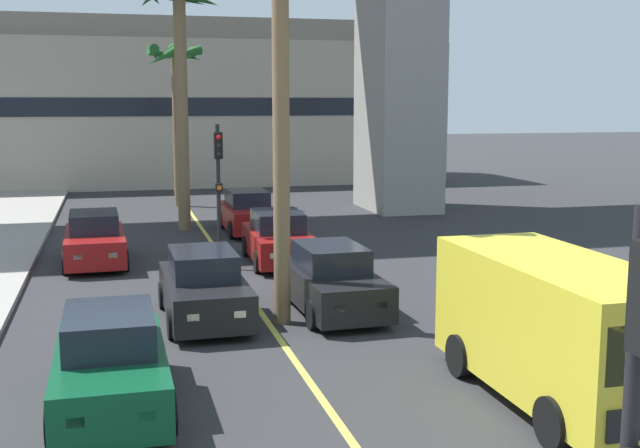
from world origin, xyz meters
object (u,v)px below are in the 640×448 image
object	(u,v)px
car_queue_fifth	(248,213)
delivery_van	(558,326)
palm_tree_mid_median	(175,74)
car_queue_second	(95,240)
palm_tree_near_median	(180,33)
car_queue_fourth	(204,288)
traffic_light_median_near	(637,421)
traffic_light_median_far	(218,176)
car_queue_front	(111,364)
car_queue_third	(278,239)
car_queue_sixth	(332,281)

from	to	relation	value
car_queue_fifth	delivery_van	distance (m)	18.28
palm_tree_mid_median	car_queue_second	bearing A→B (deg)	-105.09
palm_tree_near_median	car_queue_second	bearing A→B (deg)	-118.88
car_queue_second	palm_tree_mid_median	bearing A→B (deg)	74.91
car_queue_fourth	traffic_light_median_near	world-z (taller)	traffic_light_median_near
car_queue_fourth	traffic_light_median_far	world-z (taller)	traffic_light_median_far
car_queue_second	car_queue_fourth	xyz separation A→B (m)	(2.49, -7.02, 0.00)
car_queue_front	traffic_light_median_near	xyz separation A→B (m)	(3.57, -8.22, 1.99)
traffic_light_median_near	traffic_light_median_far	size ratio (longest dim) A/B	1.00
car_queue_third	car_queue_fourth	distance (m)	6.50
car_queue_fourth	traffic_light_median_near	distance (m)	13.35
car_queue_fifth	traffic_light_median_near	size ratio (longest dim) A/B	0.98
car_queue_front	car_queue_fourth	bearing A→B (deg)	67.56
palm_tree_near_median	car_queue_front	bearing A→B (deg)	-98.67
car_queue_front	delivery_van	bearing A→B (deg)	-12.70
car_queue_fifth	traffic_light_median_near	xyz separation A→B (m)	(-1.36, -24.80, 1.99)
traffic_light_median_near	palm_tree_mid_median	xyz separation A→B (m)	(-0.57, 33.03, 3.33)
car_queue_fourth	palm_tree_near_median	size ratio (longest dim) A/B	0.45
car_queue_sixth	car_queue_third	bearing A→B (deg)	90.74
traffic_light_median_far	delivery_van	bearing A→B (deg)	-71.64
car_queue_third	palm_tree_mid_median	world-z (taller)	palm_tree_mid_median
car_queue_front	traffic_light_median_near	distance (m)	9.18
car_queue_front	car_queue_fifth	xyz separation A→B (m)	(4.93, 16.58, 0.00)
car_queue_front	palm_tree_near_median	world-z (taller)	palm_tree_near_median
car_queue_second	car_queue_sixth	distance (m)	8.92
car_queue_front	car_queue_fourth	distance (m)	5.29
car_queue_fourth	palm_tree_mid_median	distance (m)	20.64
traffic_light_median_near	palm_tree_near_median	world-z (taller)	palm_tree_near_median
car_queue_fifth	traffic_light_median_far	bearing A→B (deg)	-106.40
traffic_light_median_far	car_queue_fourth	bearing A→B (deg)	-101.06
car_queue_front	traffic_light_median_near	bearing A→B (deg)	-66.51
car_queue_second	car_queue_sixth	size ratio (longest dim) A/B	1.00
car_queue_second	delivery_van	xyz separation A→B (m)	(7.47, -13.48, 0.57)
car_queue_third	traffic_light_median_near	world-z (taller)	traffic_light_median_near
car_queue_fifth	car_queue_sixth	size ratio (longest dim) A/B	1.00
car_queue_second	traffic_light_median_far	distance (m)	4.39
car_queue_front	palm_tree_near_median	xyz separation A→B (m)	(2.69, 17.64, 6.56)
car_queue_front	traffic_light_median_far	bearing A→B (deg)	73.35
car_queue_third	car_queue_second	bearing A→B (deg)	167.46
car_queue_front	traffic_light_median_far	xyz separation A→B (m)	(3.07, 10.25, 1.99)
car_queue_sixth	car_queue_fifth	bearing A→B (deg)	90.21
car_queue_front	palm_tree_mid_median	xyz separation A→B (m)	(3.00, 24.81, 5.32)
delivery_van	traffic_light_median_far	distance (m)	12.54
car_queue_front	palm_tree_mid_median	distance (m)	25.55
palm_tree_near_median	palm_tree_mid_median	bearing A→B (deg)	87.48
car_queue_fifth	palm_tree_mid_median	bearing A→B (deg)	103.17
traffic_light_median_far	palm_tree_near_median	size ratio (longest dim) A/B	0.46
car_queue_fourth	traffic_light_median_near	size ratio (longest dim) A/B	0.98
traffic_light_median_near	car_queue_fourth	bearing A→B (deg)	96.77
car_queue_front	car_queue_third	distance (m)	11.77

